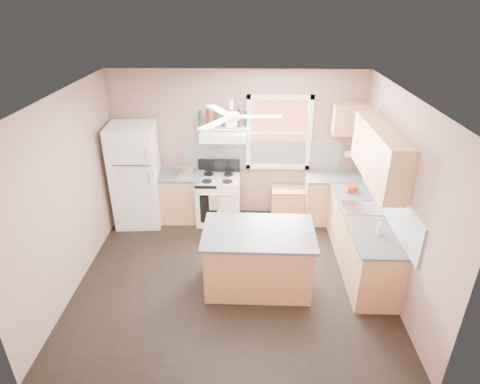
{
  "coord_description": "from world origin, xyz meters",
  "views": [
    {
      "loc": [
        0.23,
        -4.88,
        3.84
      ],
      "look_at": [
        0.1,
        0.3,
        1.25
      ],
      "focal_mm": 30.0,
      "sensor_mm": 36.0,
      "label": 1
    }
  ],
  "objects_px": {
    "toaster": "(184,170)",
    "cart": "(287,204)",
    "stove": "(219,199)",
    "island": "(258,259)",
    "refrigerator": "(136,175)"
  },
  "relations": [
    {
      "from": "toaster",
      "to": "stove",
      "type": "bearing_deg",
      "value": -17.55
    },
    {
      "from": "refrigerator",
      "to": "island",
      "type": "distance_m",
      "value": 2.83
    },
    {
      "from": "stove",
      "to": "island",
      "type": "bearing_deg",
      "value": -68.44
    },
    {
      "from": "toaster",
      "to": "cart",
      "type": "xyz_separation_m",
      "value": [
        1.88,
        0.09,
        -0.7
      ]
    },
    {
      "from": "stove",
      "to": "cart",
      "type": "height_order",
      "value": "stove"
    },
    {
      "from": "toaster",
      "to": "cart",
      "type": "distance_m",
      "value": 2.01
    },
    {
      "from": "island",
      "to": "toaster",
      "type": "bearing_deg",
      "value": 125.7
    },
    {
      "from": "toaster",
      "to": "stove",
      "type": "xyz_separation_m",
      "value": [
        0.6,
        -0.04,
        -0.56
      ]
    },
    {
      "from": "island",
      "to": "cart",
      "type": "bearing_deg",
      "value": 74.25
    },
    {
      "from": "stove",
      "to": "island",
      "type": "distance_m",
      "value": 1.95
    },
    {
      "from": "refrigerator",
      "to": "toaster",
      "type": "distance_m",
      "value": 0.86
    },
    {
      "from": "cart",
      "to": "island",
      "type": "bearing_deg",
      "value": -106.49
    },
    {
      "from": "toaster",
      "to": "island",
      "type": "height_order",
      "value": "toaster"
    },
    {
      "from": "refrigerator",
      "to": "stove",
      "type": "height_order",
      "value": "refrigerator"
    },
    {
      "from": "island",
      "to": "stove",
      "type": "bearing_deg",
      "value": 111.68
    }
  ]
}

